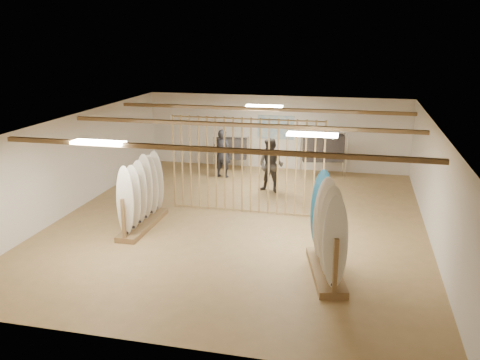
% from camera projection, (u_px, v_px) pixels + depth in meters
% --- Properties ---
extents(floor, '(12.00, 12.00, 0.00)m').
position_uv_depth(floor, '(240.00, 221.00, 14.17)').
color(floor, '#A68250').
rests_on(floor, ground).
extents(ceiling, '(12.00, 12.00, 0.00)m').
position_uv_depth(ceiling, '(240.00, 122.00, 13.39)').
color(ceiling, gray).
rests_on(ceiling, ground).
extents(wall_back, '(12.00, 0.00, 12.00)m').
position_uv_depth(wall_back, '(276.00, 132.00, 19.39)').
color(wall_back, silver).
rests_on(wall_back, ground).
extents(wall_front, '(12.00, 0.00, 12.00)m').
position_uv_depth(wall_front, '(155.00, 269.00, 8.17)').
color(wall_front, silver).
rests_on(wall_front, ground).
extents(wall_left, '(0.00, 12.00, 12.00)m').
position_uv_depth(wall_left, '(74.00, 163.00, 14.88)').
color(wall_left, silver).
rests_on(wall_left, ground).
extents(wall_right, '(0.00, 12.00, 12.00)m').
position_uv_depth(wall_right, '(434.00, 185.00, 12.69)').
color(wall_right, silver).
rests_on(wall_right, ground).
extents(ceiling_slats, '(9.50, 6.12, 0.10)m').
position_uv_depth(ceiling_slats, '(240.00, 125.00, 13.41)').
color(ceiling_slats, olive).
rests_on(ceiling_slats, ground).
extents(light_panels, '(1.20, 0.35, 0.06)m').
position_uv_depth(light_panels, '(240.00, 124.00, 13.41)').
color(light_panels, white).
rests_on(light_panels, ground).
extents(bamboo_partition, '(4.45, 0.05, 2.78)m').
position_uv_depth(bamboo_partition, '(246.00, 166.00, 14.53)').
color(bamboo_partition, tan).
rests_on(bamboo_partition, ground).
extents(poster, '(1.40, 0.03, 0.90)m').
position_uv_depth(poster, '(276.00, 127.00, 19.32)').
color(poster, '#336EB4').
rests_on(poster, ground).
extents(rack_left, '(0.55, 2.41, 1.94)m').
position_uv_depth(rack_left, '(142.00, 204.00, 13.58)').
color(rack_left, olive).
rests_on(rack_left, floor).
extents(rack_right, '(1.06, 2.31, 2.13)m').
position_uv_depth(rack_right, '(327.00, 244.00, 10.85)').
color(rack_right, olive).
rests_on(rack_right, floor).
extents(clothing_rack_a, '(1.26, 0.41, 1.35)m').
position_uv_depth(clothing_rack_a, '(231.00, 149.00, 19.06)').
color(clothing_rack_a, silver).
rests_on(clothing_rack_a, floor).
extents(clothing_rack_b, '(1.53, 0.70, 1.68)m').
position_uv_depth(clothing_rack_b, '(323.00, 148.00, 18.15)').
color(clothing_rack_b, silver).
rests_on(clothing_rack_b, floor).
extents(shopper_a, '(0.80, 0.60, 1.99)m').
position_uv_depth(shopper_a, '(222.00, 150.00, 18.26)').
color(shopper_a, '#23242B').
rests_on(shopper_a, floor).
extents(shopper_b, '(1.14, 0.98, 2.04)m').
position_uv_depth(shopper_b, '(271.00, 162.00, 16.48)').
color(shopper_b, '#332E27').
rests_on(shopper_b, floor).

